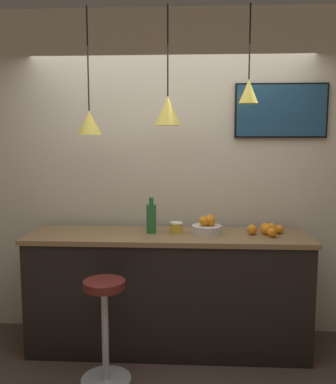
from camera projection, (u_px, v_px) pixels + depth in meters
back_wall at (171, 175)px, 3.88m from camera, size 8.00×0.06×2.90m
service_counter at (168, 291)px, 3.60m from camera, size 2.33×0.60×0.99m
bar_stool at (105, 318)px, 3.10m from camera, size 0.37×0.37×0.77m
fruit_bowl at (207, 226)px, 3.54m from camera, size 0.25×0.25×0.15m
orange_pile at (268, 229)px, 3.52m from camera, size 0.31×0.26×0.09m
juice_bottle at (151, 218)px, 3.56m from camera, size 0.08×0.08×0.30m
spread_jar at (176, 228)px, 3.55m from camera, size 0.11×0.11×0.09m
pendant_lamp_left at (89, 122)px, 3.42m from camera, size 0.19×0.19×0.99m
pendant_lamp_middle at (168, 110)px, 3.37m from camera, size 0.21×0.21×0.92m
pendant_lamp_right at (249, 91)px, 3.32m from camera, size 0.15×0.15×0.75m
mounted_tv at (281, 111)px, 3.70m from camera, size 0.80×0.04×0.47m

